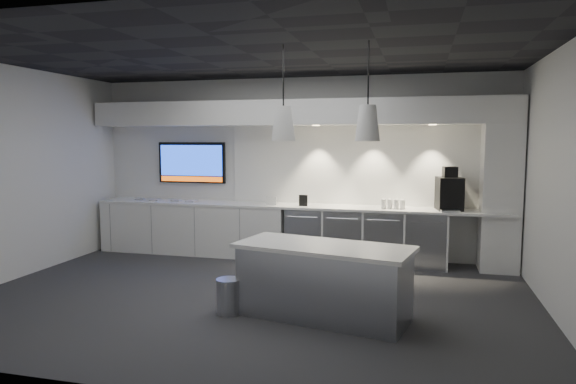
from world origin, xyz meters
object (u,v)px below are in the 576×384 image
(coffee_machine, at_px, (449,192))
(wall_tv, at_px, (192,163))
(island, at_px, (323,281))
(bin, at_px, (229,296))

(coffee_machine, bearing_deg, wall_tv, 167.29)
(wall_tv, distance_m, island, 4.28)
(coffee_machine, bearing_deg, island, -128.08)
(island, distance_m, coffee_machine, 3.13)
(island, bearing_deg, coffee_machine, 73.24)
(wall_tv, bearing_deg, bin, -58.78)
(wall_tv, xyz_separation_m, coffee_machine, (4.37, -0.25, -0.39))
(island, relative_size, coffee_machine, 3.11)
(wall_tv, xyz_separation_m, bin, (1.85, -3.06, -1.36))
(coffee_machine, bearing_deg, bin, -141.34)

